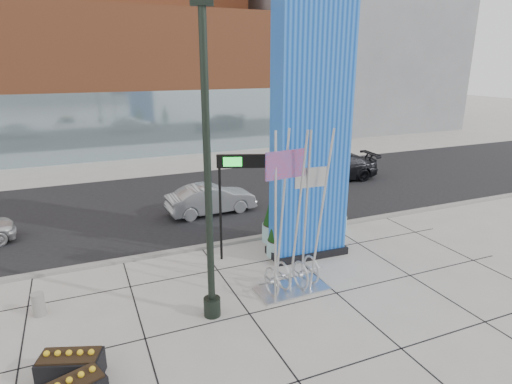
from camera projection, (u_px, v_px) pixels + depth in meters
name	position (u px, v px, depth m)	size (l,w,h in m)	color
ground	(207.00, 304.00, 13.01)	(160.00, 160.00, 0.00)	#9E9991
street_asphalt	(150.00, 206.00, 21.81)	(80.00, 12.00, 0.02)	black
curb_edge	(177.00, 251.00, 16.51)	(80.00, 0.30, 0.12)	gray
tower_podium	(122.00, 82.00, 35.55)	(34.00, 10.00, 11.00)	#AF5A32
tower_glass_front	(133.00, 125.00, 32.20)	(34.00, 0.60, 5.00)	#8CA5B2
building_grey_parking	(343.00, 44.00, 48.31)	(20.00, 18.00, 18.00)	slate
blue_pylon	(311.00, 132.00, 15.10)	(2.96, 1.39, 9.75)	#0B41B2
lamp_post	(208.00, 196.00, 11.39)	(0.60, 0.49, 8.89)	black
public_art_sculpture	(293.00, 251.00, 13.45)	(2.34, 1.23, 5.23)	silver
concrete_bollard	(38.00, 304.00, 12.36)	(0.36, 0.36, 0.70)	gray
overhead_street_sign	(237.00, 169.00, 15.27)	(1.81, 0.80, 3.97)	black
round_planter_east	(337.00, 207.00, 18.49)	(0.90, 0.90, 2.24)	#97C8CC
round_planter_mid	(275.00, 213.00, 17.32)	(1.02, 1.02, 2.54)	#97C8CC
round_planter_west	(278.00, 230.00, 16.02)	(0.88, 0.88, 2.20)	#97C8CC
box_planter_north	(71.00, 366.00, 9.85)	(1.55, 1.14, 0.77)	black
car_silver_mid	(211.00, 199.00, 20.65)	(1.49, 4.29, 1.41)	#9DA0A5
car_dark_east	(333.00, 167.00, 26.51)	(2.26, 5.56, 1.61)	black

